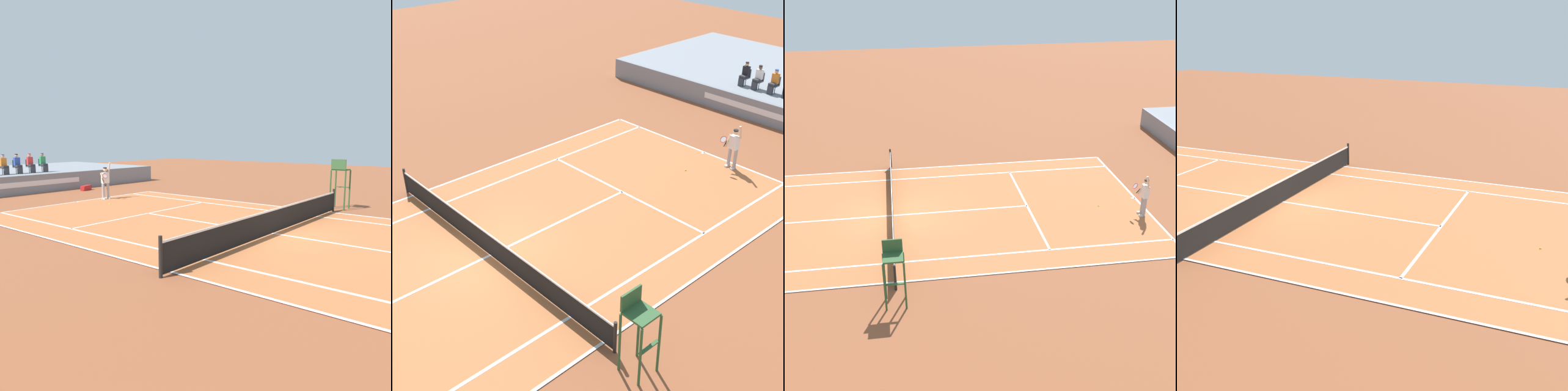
# 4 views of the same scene
# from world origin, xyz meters

# --- Properties ---
(ground_plane) EXTENTS (80.00, 80.00, 0.00)m
(ground_plane) POSITION_xyz_m (0.00, 0.00, 0.00)
(ground_plane) COLOR brown
(court) EXTENTS (11.08, 23.88, 0.03)m
(court) POSITION_xyz_m (0.00, 0.00, 0.01)
(court) COLOR #B76638
(court) RESTS_ON ground
(net) EXTENTS (11.98, 0.10, 1.07)m
(net) POSITION_xyz_m (0.00, 0.00, 0.52)
(net) COLOR black
(net) RESTS_ON ground
(tennis_player) EXTENTS (0.79, 0.62, 2.08)m
(tennis_player) POSITION_xyz_m (1.71, 11.49, 0.99)
(tennis_player) COLOR #9E9EA3
(tennis_player) RESTS_ON ground
(tennis_ball) EXTENTS (0.07, 0.07, 0.07)m
(tennis_ball) POSITION_xyz_m (0.57, 9.79, 0.03)
(tennis_ball) COLOR #D1E533
(tennis_ball) RESTS_ON ground
(umpire_chair) EXTENTS (0.77, 0.77, 2.44)m
(umpire_chair) POSITION_xyz_m (6.71, 0.00, 1.56)
(umpire_chair) COLOR #2D562D
(umpire_chair) RESTS_ON ground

